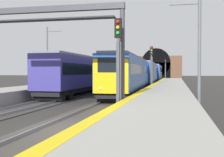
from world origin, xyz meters
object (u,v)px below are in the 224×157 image
Objects in this scene: train_adjacent_platform at (105,72)px; railway_signal_near at (118,58)px; railway_signal_mid at (151,64)px; overhead_signal_gantry at (51,31)px; catenary_mast_near at (47,58)px; train_main_approaching at (147,73)px; railway_signal_far at (165,68)px; catenary_mast_far at (199,50)px.

train_adjacent_platform is 7.44× the size of railway_signal_near.
railway_signal_mid is (-3.51, -6.90, 1.06)m from train_adjacent_platform.
railway_signal_near is at bearing -101.84° from overhead_signal_gantry.
railway_signal_near is at bearing -146.01° from catenary_mast_near.
train_main_approaching is 10.33× the size of railway_signal_mid.
railway_signal_far is (48.55, 0.00, 0.20)m from railway_signal_mid.
train_adjacent_platform is (-8.89, 5.13, 0.05)m from train_main_approaching.
railway_signal_mid is 0.62× the size of overhead_signal_gantry.
railway_signal_near reaches higher than train_main_approaching.
train_adjacent_platform is 6.64× the size of railway_signal_far.
railway_signal_near is 21.76m from railway_signal_mid.
catenary_mast_far reaches higher than railway_signal_far.
railway_signal_far is (45.04, -6.90, 1.25)m from train_adjacent_platform.
railway_signal_mid reaches higher than train_main_approaching.
catenary_mast_far is at bearing 3.97° from railway_signal_far.
catenary_mast_near is (-50.71, 13.22, 0.64)m from railway_signal_far.
train_adjacent_platform is at bearing -31.40° from train_main_approaching.
train_main_approaching is at bearing 12.11° from catenary_mast_far.
train_adjacent_platform is 24.63m from overhead_signal_gantry.
catenary_mast_far is at bearing 10.70° from train_main_approaching.
catenary_mast_near reaches higher than railway_signal_far.
railway_signal_mid is at bearing -80.73° from catenary_mast_near.
railway_signal_near is 0.59× the size of overhead_signal_gantry.
railway_signal_near is at bearing 0.00° from railway_signal_mid.
railway_signal_mid is at bearing 14.95° from catenary_mast_far.
train_adjacent_platform is at bearing 29.12° from catenary_mast_far.
catenary_mast_far reaches higher than overhead_signal_gantry.
railway_signal_far is at bearing 3.97° from catenary_mast_far.
overhead_signal_gantry reaches higher than train_main_approaching.
train_adjacent_platform is 4.84× the size of catenary_mast_near.
train_main_approaching is 6.43× the size of overhead_signal_gantry.
overhead_signal_gantry is (-69.40, 4.33, 1.34)m from railway_signal_far.
overhead_signal_gantry is (-33.25, 2.56, 2.64)m from train_main_approaching.
overhead_signal_gantry is at bearing -173.85° from train_adjacent_platform.
catenary_mast_near reaches higher than overhead_signal_gantry.
train_adjacent_platform is at bearing -116.99° from railway_signal_mid.
railway_signal_far is at bearing -14.61° from catenary_mast_near.
train_main_approaching is 10.26m from train_adjacent_platform.
catenary_mast_far reaches higher than train_adjacent_platform.
overhead_signal_gantry is at bearing -101.84° from railway_signal_near.
railway_signal_mid is 17.64m from catenary_mast_far.
catenary_mast_near is 23.17m from catenary_mast_far.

